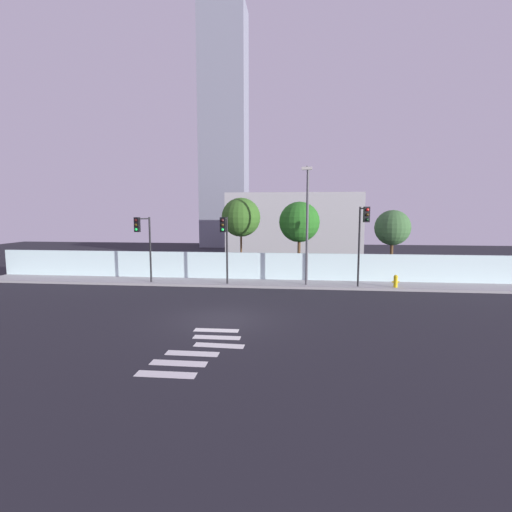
% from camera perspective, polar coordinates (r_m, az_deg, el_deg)
% --- Properties ---
extents(ground_plane, '(80.00, 80.00, 0.00)m').
position_cam_1_polar(ground_plane, '(17.08, -5.02, -9.45)').
color(ground_plane, black).
extents(sidewalk, '(36.00, 2.40, 0.15)m').
position_cam_1_polar(sidewalk, '(24.94, -1.35, -4.10)').
color(sidewalk, '#989898').
rests_on(sidewalk, ground).
extents(perimeter_wall, '(36.00, 0.18, 1.80)m').
position_cam_1_polar(perimeter_wall, '(26.04, -0.99, -1.47)').
color(perimeter_wall, silver).
rests_on(perimeter_wall, sidewalk).
extents(crosswalk_marking, '(2.86, 4.71, 0.01)m').
position_cam_1_polar(crosswalk_marking, '(13.69, -8.36, -13.62)').
color(crosswalk_marking, silver).
rests_on(crosswalk_marking, ground).
extents(traffic_light_left, '(0.35, 1.25, 4.25)m').
position_cam_1_polar(traffic_light_left, '(23.55, -4.70, 3.05)').
color(traffic_light_left, black).
rests_on(traffic_light_left, sidewalk).
extents(traffic_light_center, '(0.46, 1.27, 4.87)m').
position_cam_1_polar(traffic_light_center, '(23.44, 15.72, 3.86)').
color(traffic_light_center, black).
rests_on(traffic_light_center, sidewalk).
extents(traffic_light_right, '(0.55, 1.48, 4.24)m').
position_cam_1_polar(traffic_light_right, '(24.93, -16.57, 3.02)').
color(traffic_light_right, black).
rests_on(traffic_light_right, sidewalk).
extents(street_lamp_curbside, '(0.62, 1.65, 7.19)m').
position_cam_1_polar(street_lamp_curbside, '(23.65, 7.66, 5.64)').
color(street_lamp_curbside, '#4C4C51').
rests_on(street_lamp_curbside, sidewalk).
extents(fire_hydrant, '(0.44, 0.26, 0.76)m').
position_cam_1_polar(fire_hydrant, '(24.69, 20.17, -3.48)').
color(fire_hydrant, gold).
rests_on(fire_hydrant, sidewalk).
extents(roadside_tree_leftmost, '(2.79, 2.79, 5.72)m').
position_cam_1_polar(roadside_tree_leftmost, '(27.45, -2.26, 5.80)').
color(roadside_tree_leftmost, brown).
rests_on(roadside_tree_leftmost, ground).
extents(roadside_tree_midleft, '(2.86, 2.86, 5.43)m').
position_cam_1_polar(roadside_tree_midleft, '(27.16, 6.51, 5.05)').
color(roadside_tree_midleft, brown).
rests_on(roadside_tree_midleft, ground).
extents(roadside_tree_midright, '(2.43, 2.43, 4.85)m').
position_cam_1_polar(roadside_tree_midright, '(27.94, 19.75, 3.97)').
color(roadside_tree_midright, brown).
rests_on(roadside_tree_midright, ground).
extents(low_building_distant, '(13.31, 6.00, 6.57)m').
position_cam_1_polar(low_building_distant, '(39.61, 5.65, 4.54)').
color(low_building_distant, '#ABABAB').
rests_on(low_building_distant, ground).
extents(tower_on_skyline, '(6.01, 5.00, 31.15)m').
position_cam_1_polar(tower_on_skyline, '(53.62, -4.79, 18.31)').
color(tower_on_skyline, gray).
rests_on(tower_on_skyline, ground).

